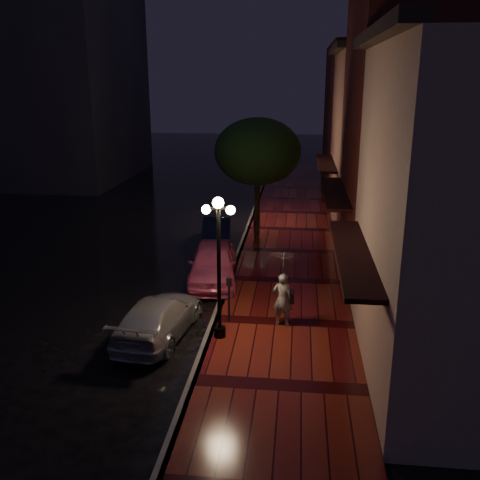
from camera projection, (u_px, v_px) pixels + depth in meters
The scene contains 15 objects.
ground at pixel (230, 281), 21.06m from camera, with size 120.00×120.00×0.00m, color black.
sidewalk at pixel (287, 282), 20.80m from camera, with size 4.50×60.00×0.15m, color #430C0D.
curb at pixel (230, 280), 21.04m from camera, with size 0.25×60.00×0.15m, color #595451.
storefront_near at pixel (474, 220), 13.39m from camera, with size 5.00×8.00×8.50m, color gray.
storefront_mid at pixel (415, 137), 20.65m from camera, with size 5.00×8.00×11.00m, color #511914.
storefront_far at pixel (383, 141), 28.55m from camera, with size 5.00×8.00×9.00m, color #8C5951.
storefront_extra at pixel (363, 118), 37.93m from camera, with size 5.00×12.00×10.00m, color #511914.
streetlamp_near at pixel (219, 260), 15.52m from camera, with size 0.96×0.36×4.31m.
streetlamp_far at pixel (257, 177), 28.85m from camera, with size 0.96×0.36×4.31m.
street_tree at pixel (258, 154), 25.48m from camera, with size 4.16×4.16×5.80m.
pink_car at pixel (213, 263), 20.81m from camera, with size 1.81×4.50×1.53m, color #EB608F.
navy_car at pixel (217, 231), 25.79m from camera, with size 1.32×3.78×1.24m, color black.
silver_car at pixel (158, 317), 16.39m from camera, with size 1.77×4.34×1.26m, color #95969C.
woman_with_umbrella at pixel (283, 277), 16.53m from camera, with size 1.01×1.03×2.42m.
parking_meter at pixel (229, 295), 16.95m from camera, with size 0.16×0.13×1.50m.
Camera 1 is at (2.58, -19.54, 7.62)m, focal length 40.00 mm.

